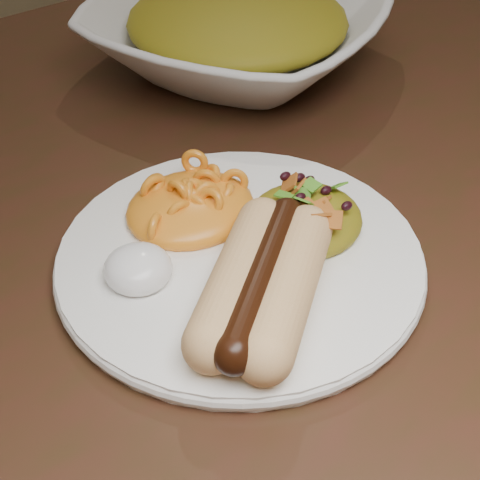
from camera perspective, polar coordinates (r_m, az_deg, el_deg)
table at (r=0.56m, az=-11.29°, el=-10.87°), size 1.60×0.90×0.75m
plate at (r=0.50m, az=0.00°, el=-1.45°), size 0.30×0.30×0.01m
hotdog at (r=0.45m, az=1.81°, el=-3.23°), size 0.12×0.13×0.03m
mac_and_cheese at (r=0.52m, az=-3.92°, el=3.69°), size 0.10×0.09×0.04m
sour_cream at (r=0.47m, az=-7.97°, el=-1.72°), size 0.05×0.05×0.03m
taco_salad at (r=0.51m, az=5.09°, el=2.30°), size 0.08×0.08×0.04m
serving_bowl at (r=0.74m, az=-0.19°, el=15.60°), size 0.36×0.36×0.07m
bowl_filling at (r=0.73m, az=-0.19°, el=16.78°), size 0.24×0.24×0.05m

